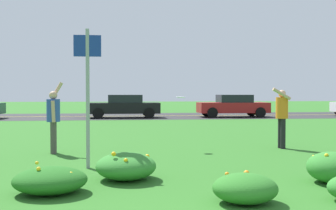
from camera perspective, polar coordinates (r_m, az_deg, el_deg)
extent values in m
plane|color=#2D6B23|center=(15.41, -4.91, -4.17)|extent=(120.00, 120.00, 0.00)
cube|color=#2D2D30|center=(28.03, -5.74, -1.53)|extent=(120.00, 8.18, 0.01)
cube|color=yellow|center=(28.03, -5.74, -1.52)|extent=(120.00, 0.16, 0.00)
ellipsoid|color=#2D7526|center=(6.07, 10.58, -11.23)|extent=(0.93, 0.87, 0.42)
sphere|color=orange|center=(5.94, 13.12, -10.40)|extent=(0.07, 0.07, 0.07)
sphere|color=orange|center=(6.25, 8.14, -9.42)|extent=(0.06, 0.06, 0.06)
sphere|color=orange|center=(6.25, 10.77, -9.23)|extent=(0.09, 0.09, 0.09)
sphere|color=orange|center=(6.31, 9.98, -9.85)|extent=(0.07, 0.07, 0.07)
ellipsoid|color=#23661E|center=(6.79, -15.95, -9.95)|extent=(1.15, 1.06, 0.41)
sphere|color=yellow|center=(6.56, -13.27, -9.23)|extent=(0.07, 0.07, 0.07)
sphere|color=yellow|center=(6.86, -19.46, -9.22)|extent=(0.07, 0.07, 0.07)
sphere|color=yellow|center=(6.61, -17.44, -8.41)|extent=(0.06, 0.06, 0.06)
sphere|color=yellow|center=(6.59, -13.85, -10.07)|extent=(0.08, 0.08, 0.08)
sphere|color=yellow|center=(7.10, -17.64, -7.63)|extent=(0.06, 0.06, 0.06)
sphere|color=yellow|center=(6.60, -16.49, -9.96)|extent=(0.06, 0.06, 0.06)
ellipsoid|color=#337F2D|center=(7.57, -5.82, -8.39)|extent=(1.09, 1.16, 0.49)
sphere|color=yellow|center=(7.23, -6.79, -8.41)|extent=(0.06, 0.06, 0.06)
sphere|color=yellow|center=(7.13, -5.85, -7.60)|extent=(0.07, 0.07, 0.07)
sphere|color=yellow|center=(7.93, -7.40, -7.14)|extent=(0.05, 0.05, 0.05)
sphere|color=yellow|center=(7.50, -4.56, -7.39)|extent=(0.09, 0.09, 0.09)
sphere|color=yellow|center=(7.87, -2.88, -7.11)|extent=(0.09, 0.09, 0.09)
sphere|color=yellow|center=(7.39, -7.68, -7.98)|extent=(0.06, 0.06, 0.06)
sphere|color=yellow|center=(7.26, -7.50, -6.72)|extent=(0.08, 0.08, 0.08)
ellipsoid|color=#337F2D|center=(7.79, 21.77, -8.02)|extent=(0.87, 0.95, 0.54)
sphere|color=yellow|center=(7.81, 19.47, -6.71)|extent=(0.06, 0.06, 0.06)
sphere|color=yellow|center=(7.54, 21.03, -6.50)|extent=(0.07, 0.07, 0.07)
cube|color=#93969B|center=(8.71, -11.01, 0.83)|extent=(0.07, 0.10, 2.88)
cube|color=navy|center=(8.73, -11.06, 8.02)|extent=(0.56, 0.03, 0.44)
cylinder|color=#2D4C9E|center=(11.06, -15.54, -0.72)|extent=(0.34, 0.34, 0.58)
sphere|color=tan|center=(11.05, -15.56, 1.30)|extent=(0.21, 0.21, 0.21)
cylinder|color=#4C4742|center=(11.19, -15.46, -4.30)|extent=(0.14, 0.14, 0.82)
cylinder|color=#4C4742|center=(11.03, -15.56, -4.40)|extent=(0.14, 0.14, 0.82)
cylinder|color=tan|center=(11.24, -15.16, 1.80)|extent=(0.36, 0.10, 0.52)
cylinder|color=tan|center=(10.86, -15.55, -0.86)|extent=(0.11, 0.09, 0.55)
cylinder|color=orange|center=(12.07, 15.44, -0.38)|extent=(0.34, 0.34, 0.60)
sphere|color=tan|center=(12.06, 15.45, 1.52)|extent=(0.21, 0.21, 0.21)
cylinder|color=black|center=(12.04, 15.58, -3.83)|extent=(0.14, 0.14, 0.85)
cylinder|color=black|center=(12.19, 15.25, -3.76)|extent=(0.14, 0.14, 0.85)
cylinder|color=tan|center=(11.84, 15.41, 1.50)|extent=(0.54, 0.11, 0.35)
cylinder|color=tan|center=(12.24, 14.97, -0.43)|extent=(0.11, 0.09, 0.57)
cylinder|color=white|center=(11.40, 1.74, 1.10)|extent=(0.23, 0.23, 0.04)
torus|color=white|center=(11.40, 1.74, 1.06)|extent=(0.23, 0.23, 0.04)
cube|color=maroon|center=(27.17, 8.92, -0.34)|extent=(4.50, 1.82, 0.66)
cube|color=black|center=(27.18, 9.13, 0.86)|extent=(2.10, 1.64, 0.52)
cylinder|color=black|center=(25.94, 6.15, -1.07)|extent=(0.66, 0.22, 0.66)
cylinder|color=black|center=(27.67, 5.33, -0.89)|extent=(0.66, 0.22, 0.66)
cylinder|color=black|center=(26.80, 12.62, -1.01)|extent=(0.66, 0.22, 0.66)
cylinder|color=black|center=(28.48, 11.44, -0.85)|extent=(0.66, 0.22, 0.66)
cube|color=black|center=(26.16, -6.14, -0.41)|extent=(4.50, 1.82, 0.66)
cube|color=black|center=(26.15, -5.92, 0.84)|extent=(2.10, 1.64, 0.52)
cylinder|color=black|center=(25.32, -9.63, -1.15)|extent=(0.66, 0.22, 0.66)
cylinder|color=black|center=(27.09, -9.44, -0.96)|extent=(0.66, 0.22, 0.66)
cylinder|color=black|center=(25.35, -2.61, -1.12)|extent=(0.66, 0.22, 0.66)
cylinder|color=black|center=(27.13, -2.88, -0.94)|extent=(0.66, 0.22, 0.66)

